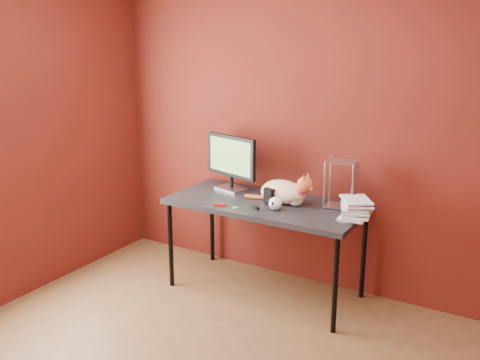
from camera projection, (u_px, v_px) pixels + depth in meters
The scene contains 11 objects.
room at pixel (166, 146), 2.70m from camera, with size 3.52×3.52×2.61m.
desk at pixel (265, 208), 4.11m from camera, with size 1.50×0.70×0.75m.
monitor at pixel (231, 160), 4.35m from camera, with size 0.51×0.22×0.45m.
cat at pixel (284, 192), 4.05m from camera, with size 0.56×0.26×0.26m.
skull_mug at pixel (275, 204), 3.90m from camera, with size 0.10×0.11×0.10m.
speaker at pixel (271, 197), 4.03m from camera, with size 0.11×0.11×0.13m.
book_stack at pixel (349, 111), 3.57m from camera, with size 0.29×0.31×1.49m.
wire_rack at pixel (341, 184), 3.93m from camera, with size 0.23×0.19×0.36m.
pocket_knife at pixel (220, 205), 4.00m from camera, with size 0.09×0.02×0.02m, color #A30C0F.
black_gadget at pixel (256, 208), 3.92m from camera, with size 0.04×0.03×0.02m, color black.
washer at pixel (235, 208), 3.96m from camera, with size 0.05×0.05×0.00m, color #AEAEB3.
Camera 1 is at (1.68, -2.09, 2.00)m, focal length 40.00 mm.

